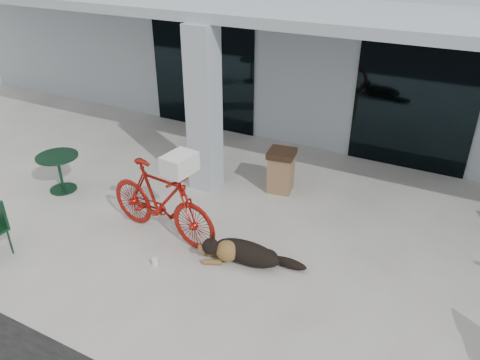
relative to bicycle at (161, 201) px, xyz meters
The scene contains 12 objects.
ground 1.49m from the bicycle, 22.12° to the right, with size 80.00×80.00×0.00m, color beige.
building 8.25m from the bicycle, 81.17° to the left, with size 22.00×7.00×4.50m, color #A6B3BC.
storefront_glass_left 4.93m from the bicycle, 113.63° to the left, with size 2.80×0.06×2.70m, color black.
storefront_glass_right 5.46m from the bicycle, 55.79° to the left, with size 2.40×0.06×2.70m, color black.
column 2.03m from the bicycle, 98.17° to the left, with size 0.50×0.50×3.12m, color #A6B3BC.
overhang 4.20m from the bicycle, 68.13° to the left, with size 22.00×2.80×0.18m, color #A6B3BC.
bicycle is the anchor object (origin of this frame).
laundry_basket 0.92m from the bicycle, ahead, with size 0.50×0.37×0.30m, color white.
dog 1.63m from the bicycle, ahead, with size 1.22×0.41×0.41m, color black, non-canonical shape.
cup_near_dog 1.00m from the bicycle, 63.84° to the right, with size 0.09×0.09×0.11m, color white.
cafe_table_near 2.68m from the bicycle, behind, with size 0.79×0.79×0.74m, color #133821, non-canonical shape.
trash_receptacle 2.56m from the bicycle, 64.07° to the left, with size 0.50×0.50×0.84m, color brown, non-canonical shape.
Camera 1 is at (2.89, -4.61, 4.54)m, focal length 35.00 mm.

